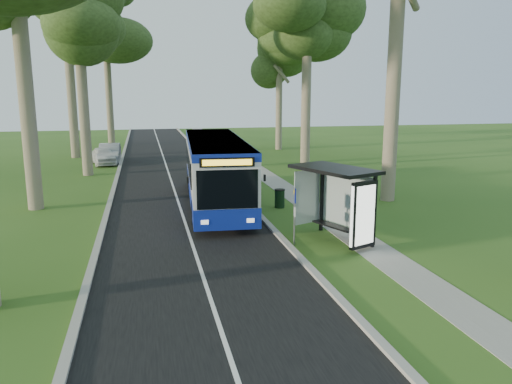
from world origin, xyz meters
TOP-DOWN VIEW (x-y plane):
  - ground at (0.00, 0.00)m, footprint 120.00×120.00m
  - road at (-3.50, 10.00)m, footprint 7.00×100.00m
  - kerb_east at (0.00, 10.00)m, footprint 0.25×100.00m
  - kerb_west at (-7.00, 10.00)m, footprint 0.25×100.00m
  - centre_line at (-3.50, 10.00)m, footprint 0.12×100.00m
  - footpath at (3.00, 10.00)m, footprint 1.50×100.00m
  - bus at (-1.62, 7.11)m, footprint 3.55×12.96m
  - bus_stop_sign at (0.30, -0.47)m, footprint 0.11×0.32m
  - bus_shelter at (2.02, -0.87)m, footprint 2.98×3.84m
  - litter_bin at (1.40, 5.62)m, footprint 0.53×0.53m
  - car_white at (-8.30, 23.12)m, footprint 2.42×4.30m
  - car_silver at (-7.88, 24.19)m, footprint 1.64×4.62m
  - tree_west_e at (-8.50, 38.00)m, footprint 5.20×5.20m
  - tree_east_d at (8.00, 30.00)m, footprint 5.20×5.20m

SIDE VIEW (x-z plane):
  - ground at x=0.00m, z-range 0.00..0.00m
  - road at x=-3.50m, z-range 0.00..0.02m
  - footpath at x=3.00m, z-range 0.00..0.02m
  - centre_line at x=-3.50m, z-range 0.02..0.02m
  - kerb_east at x=0.00m, z-range 0.00..0.12m
  - kerb_west at x=-7.00m, z-range 0.00..0.12m
  - litter_bin at x=1.40m, z-range 0.01..0.94m
  - car_white at x=-8.30m, z-range 0.00..1.38m
  - car_silver at x=-7.88m, z-range 0.00..1.52m
  - bus_stop_sign at x=0.30m, z-range 0.29..2.53m
  - bus at x=-1.62m, z-range 0.06..3.46m
  - bus_shelter at x=2.02m, z-range 0.61..3.52m
  - tree_east_d at x=8.00m, z-range 3.10..15.91m
  - tree_west_e at x=-8.50m, z-range 4.11..21.26m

